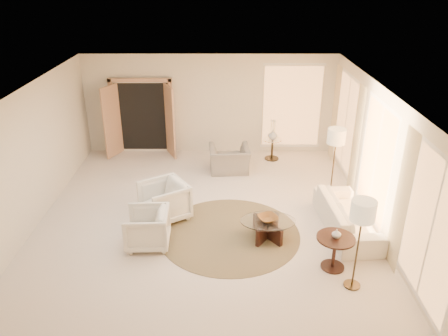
{
  "coord_description": "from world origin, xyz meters",
  "views": [
    {
      "loc": [
        0.42,
        -7.85,
        4.91
      ],
      "look_at": [
        0.4,
        0.4,
        1.1
      ],
      "focal_mm": 35.0,
      "sensor_mm": 36.0,
      "label": 1
    }
  ],
  "objects_px": {
    "end_table": "(335,247)",
    "bowl": "(268,218)",
    "side_vase": "(273,135)",
    "sofa": "(347,216)",
    "end_vase": "(337,234)",
    "floor_lamp_near": "(336,139)",
    "armchair_right": "(147,226)",
    "side_table": "(272,147)",
    "coffee_table": "(268,227)",
    "armchair_left": "(164,199)",
    "accent_chair": "(229,155)",
    "floor_lamp_far": "(363,215)"
  },
  "relations": [
    {
      "from": "end_table",
      "to": "bowl",
      "type": "distance_m",
      "value": 1.44
    },
    {
      "from": "side_vase",
      "to": "end_table",
      "type": "bearing_deg",
      "value": -82.79
    },
    {
      "from": "sofa",
      "to": "end_vase",
      "type": "height_order",
      "value": "end_vase"
    },
    {
      "from": "sofa",
      "to": "floor_lamp_near",
      "type": "distance_m",
      "value": 1.82
    },
    {
      "from": "sofa",
      "to": "armchair_right",
      "type": "relative_size",
      "value": 2.62
    },
    {
      "from": "armchair_right",
      "to": "bowl",
      "type": "xyz_separation_m",
      "value": [
        2.33,
        0.24,
        0.03
      ]
    },
    {
      "from": "floor_lamp_near",
      "to": "side_vase",
      "type": "xyz_separation_m",
      "value": [
        -1.16,
        2.17,
        -0.69
      ]
    },
    {
      "from": "sofa",
      "to": "end_vase",
      "type": "xyz_separation_m",
      "value": [
        -0.55,
        -1.26,
        0.4
      ]
    },
    {
      "from": "side_table",
      "to": "bowl",
      "type": "relative_size",
      "value": 1.56
    },
    {
      "from": "sofa",
      "to": "coffee_table",
      "type": "relative_size",
      "value": 1.94
    },
    {
      "from": "armchair_left",
      "to": "side_table",
      "type": "relative_size",
      "value": 1.54
    },
    {
      "from": "coffee_table",
      "to": "end_table",
      "type": "bearing_deg",
      "value": -40.95
    },
    {
      "from": "accent_chair",
      "to": "end_table",
      "type": "distance_m",
      "value": 4.46
    },
    {
      "from": "armchair_left",
      "to": "side_table",
      "type": "height_order",
      "value": "armchair_left"
    },
    {
      "from": "sofa",
      "to": "bowl",
      "type": "relative_size",
      "value": 5.69
    },
    {
      "from": "coffee_table",
      "to": "floor_lamp_far",
      "type": "distance_m",
      "value": 2.26
    },
    {
      "from": "armchair_left",
      "to": "coffee_table",
      "type": "xyz_separation_m",
      "value": [
        2.12,
        -0.76,
        -0.2
      ]
    },
    {
      "from": "accent_chair",
      "to": "side_vase",
      "type": "height_order",
      "value": "accent_chair"
    },
    {
      "from": "side_table",
      "to": "floor_lamp_far",
      "type": "height_order",
      "value": "floor_lamp_far"
    },
    {
      "from": "floor_lamp_far",
      "to": "bowl",
      "type": "height_order",
      "value": "floor_lamp_far"
    },
    {
      "from": "accent_chair",
      "to": "floor_lamp_far",
      "type": "xyz_separation_m",
      "value": [
        2.04,
        -4.57,
        0.94
      ]
    },
    {
      "from": "armchair_left",
      "to": "bowl",
      "type": "relative_size",
      "value": 2.4
    },
    {
      "from": "armchair_right",
      "to": "end_table",
      "type": "distance_m",
      "value": 3.49
    },
    {
      "from": "accent_chair",
      "to": "end_vase",
      "type": "bearing_deg",
      "value": 110.2
    },
    {
      "from": "floor_lamp_near",
      "to": "end_vase",
      "type": "relative_size",
      "value": 9.97
    },
    {
      "from": "armchair_right",
      "to": "end_table",
      "type": "bearing_deg",
      "value": 76.14
    },
    {
      "from": "side_vase",
      "to": "coffee_table",
      "type": "bearing_deg",
      "value": -96.88
    },
    {
      "from": "end_table",
      "to": "sofa",
      "type": "bearing_deg",
      "value": 66.51
    },
    {
      "from": "end_table",
      "to": "floor_lamp_near",
      "type": "bearing_deg",
      "value": 78.56
    },
    {
      "from": "accent_chair",
      "to": "bowl",
      "type": "bearing_deg",
      "value": 99.23
    },
    {
      "from": "sofa",
      "to": "armchair_right",
      "type": "height_order",
      "value": "armchair_right"
    },
    {
      "from": "accent_chair",
      "to": "floor_lamp_near",
      "type": "distance_m",
      "value": 2.9
    },
    {
      "from": "armchair_right",
      "to": "side_vase",
      "type": "xyz_separation_m",
      "value": [
        2.8,
        4.17,
        0.31
      ]
    },
    {
      "from": "side_table",
      "to": "side_vase",
      "type": "bearing_deg",
      "value": 180.0
    },
    {
      "from": "floor_lamp_near",
      "to": "floor_lamp_far",
      "type": "relative_size",
      "value": 1.02
    },
    {
      "from": "floor_lamp_far",
      "to": "bowl",
      "type": "relative_size",
      "value": 4.33
    },
    {
      "from": "coffee_table",
      "to": "floor_lamp_far",
      "type": "xyz_separation_m",
      "value": [
        1.31,
        -1.44,
        1.14
      ]
    },
    {
      "from": "floor_lamp_far",
      "to": "side_vase",
      "type": "bearing_deg",
      "value": 98.84
    },
    {
      "from": "armchair_left",
      "to": "accent_chair",
      "type": "bearing_deg",
      "value": 117.21
    },
    {
      "from": "armchair_left",
      "to": "side_table",
      "type": "distance_m",
      "value": 4.1
    },
    {
      "from": "end_table",
      "to": "side_table",
      "type": "xyz_separation_m",
      "value": [
        -0.62,
        4.87,
        -0.08
      ]
    },
    {
      "from": "armchair_left",
      "to": "armchair_right",
      "type": "bearing_deg",
      "value": -43.61
    },
    {
      "from": "sofa",
      "to": "end_vase",
      "type": "distance_m",
      "value": 1.43
    },
    {
      "from": "sofa",
      "to": "bowl",
      "type": "height_order",
      "value": "sofa"
    },
    {
      "from": "side_table",
      "to": "floor_lamp_near",
      "type": "xyz_separation_m",
      "value": [
        1.16,
        -2.17,
        1.06
      ]
    },
    {
      "from": "floor_lamp_near",
      "to": "end_vase",
      "type": "height_order",
      "value": "floor_lamp_near"
    },
    {
      "from": "sofa",
      "to": "end_vase",
      "type": "bearing_deg",
      "value": 152.78
    },
    {
      "from": "armchair_right",
      "to": "armchair_left",
      "type": "bearing_deg",
      "value": 166.39
    },
    {
      "from": "armchair_left",
      "to": "side_vase",
      "type": "distance_m",
      "value": 4.11
    },
    {
      "from": "armchair_right",
      "to": "floor_lamp_far",
      "type": "distance_m",
      "value": 3.95
    }
  ]
}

